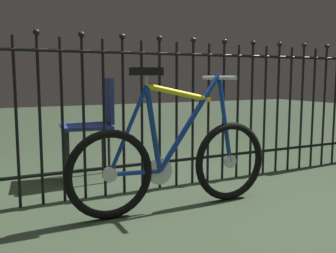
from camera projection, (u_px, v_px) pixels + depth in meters
ground_plane at (180, 210)px, 2.64m from camera, size 20.00×20.00×0.00m
iron_fence at (140, 110)px, 3.02m from camera, size 4.71×0.07×1.28m
bicycle at (174, 161)px, 2.64m from camera, size 1.47×0.40×0.95m
chair_navy at (96, 118)px, 3.41m from camera, size 0.48×0.48×0.88m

